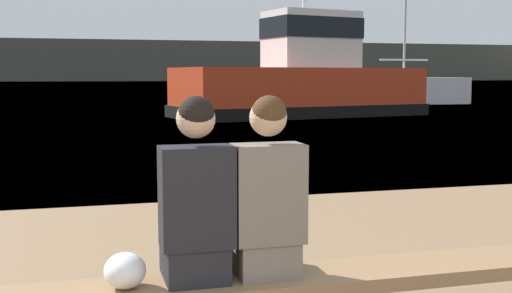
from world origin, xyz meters
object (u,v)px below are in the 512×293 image
object	(u,v)px
shopping_bag	(125,271)
moored_sailboat	(409,90)
tugboat_red	(303,83)
person_left	(196,203)
person_right	(267,200)

from	to	relation	value
shopping_bag	moored_sailboat	distance (m)	31.22
shopping_bag	tugboat_red	bearing A→B (deg)	68.03
person_left	moored_sailboat	bearing A→B (deg)	59.35
person_left	person_right	bearing A→B (deg)	0.02
tugboat_red	moored_sailboat	world-z (taller)	tugboat_red
person_left	tugboat_red	xyz separation A→B (m)	(7.30, 19.00, 0.35)
person_right	tugboat_red	size ratio (longest dim) A/B	0.10
shopping_bag	person_left	bearing A→B (deg)	0.46
person_right	shopping_bag	world-z (taller)	person_right
person_left	moored_sailboat	distance (m)	31.03
person_left	moored_sailboat	xyz separation A→B (m)	(15.82, 26.69, -0.15)
person_right	tugboat_red	distance (m)	20.22
shopping_bag	tugboat_red	distance (m)	20.50
person_left	person_right	xyz separation A→B (m)	(0.38, 0.00, -0.00)
moored_sailboat	person_right	bearing A→B (deg)	148.95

